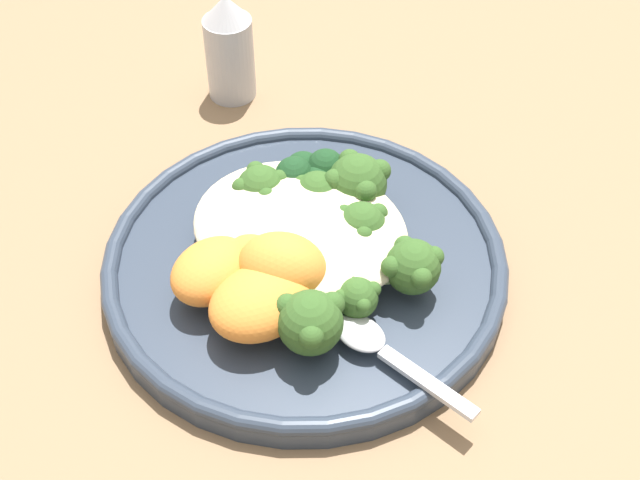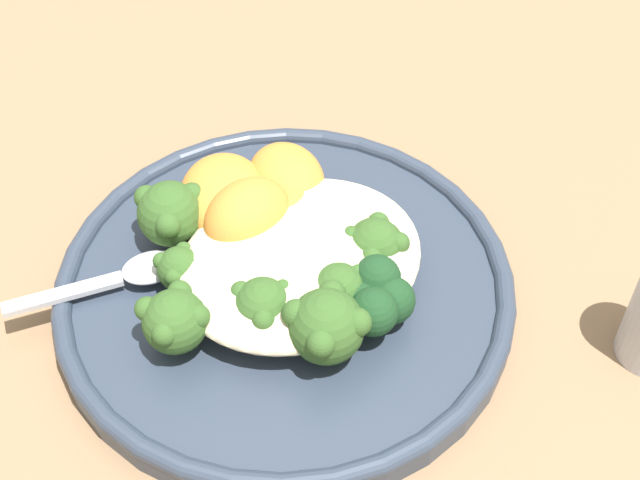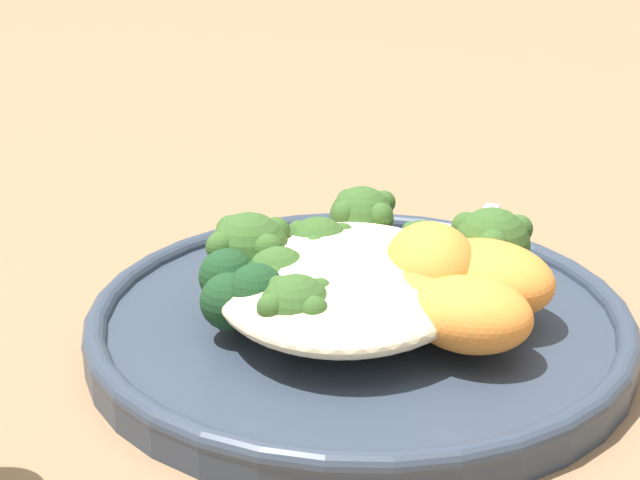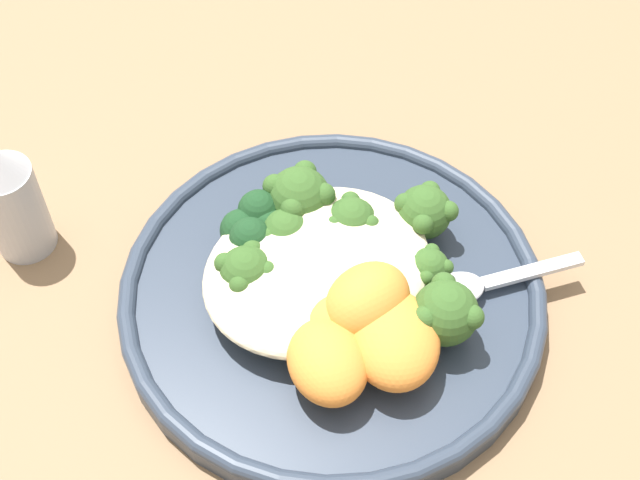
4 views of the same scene
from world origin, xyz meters
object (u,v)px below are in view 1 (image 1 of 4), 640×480
(spoon, at_px, (376,345))
(sweet_potato_chunk_2, at_px, (282,267))
(broccoli_stalk_6, at_px, (262,201))
(broccoli_stalk_2, at_px, (381,268))
(plate, at_px, (305,264))
(sweet_potato_chunk_1, at_px, (263,261))
(salt_shaker, at_px, (229,48))
(kale_tuft, at_px, (310,178))
(sweet_potato_chunk_0, at_px, (261,302))
(broccoli_stalk_1, at_px, (323,285))
(broccoli_stalk_0, at_px, (302,311))
(quinoa_mound, at_px, (300,227))
(broccoli_stalk_4, at_px, (343,196))
(broccoli_stalk_5, at_px, (302,215))
(broccoli_stalk_3, at_px, (343,234))
(sweet_potato_chunk_3, at_px, (212,271))

(spoon, bearing_deg, sweet_potato_chunk_2, -177.41)
(broccoli_stalk_6, bearing_deg, broccoli_stalk_2, -133.48)
(plate, distance_m, broccoli_stalk_2, 0.06)
(broccoli_stalk_2, relative_size, sweet_potato_chunk_2, 2.15)
(broccoli_stalk_6, relative_size, sweet_potato_chunk_1, 1.65)
(spoon, height_order, salt_shaker, salt_shaker)
(kale_tuft, xyz_separation_m, salt_shaker, (-0.13, 0.10, 0.01))
(sweet_potato_chunk_0, xyz_separation_m, spoon, (0.07, 0.01, -0.01))
(sweet_potato_chunk_0, distance_m, sweet_potato_chunk_2, 0.03)
(broccoli_stalk_1, distance_m, broccoli_stalk_2, 0.04)
(broccoli_stalk_0, bearing_deg, broccoli_stalk_1, 128.09)
(salt_shaker, bearing_deg, plate, -45.40)
(kale_tuft, bearing_deg, sweet_potato_chunk_2, -73.41)
(quinoa_mound, bearing_deg, broccoli_stalk_6, 165.10)
(broccoli_stalk_4, bearing_deg, sweet_potato_chunk_2, -165.69)
(broccoli_stalk_5, bearing_deg, broccoli_stalk_1, -135.56)
(broccoli_stalk_3, xyz_separation_m, broccoli_stalk_5, (-0.03, 0.00, -0.00))
(broccoli_stalk_3, bearing_deg, sweet_potato_chunk_0, -150.89)
(broccoli_stalk_5, distance_m, kale_tuft, 0.04)
(sweet_potato_chunk_3, bearing_deg, plate, 55.32)
(plate, xyz_separation_m, sweet_potato_chunk_2, (0.00, -0.03, 0.03))
(broccoli_stalk_4, bearing_deg, broccoli_stalk_6, 137.27)
(broccoli_stalk_5, xyz_separation_m, sweet_potato_chunk_1, (-0.00, -0.05, 0.00))
(plate, bearing_deg, broccoli_stalk_4, 81.93)
(quinoa_mound, relative_size, kale_tuft, 2.99)
(broccoli_stalk_4, distance_m, broccoli_stalk_5, 0.03)
(plate, height_order, salt_shaker, salt_shaker)
(broccoli_stalk_3, xyz_separation_m, kale_tuft, (-0.04, 0.04, 0.00))
(broccoli_stalk_5, height_order, spoon, broccoli_stalk_5)
(broccoli_stalk_0, relative_size, sweet_potato_chunk_3, 1.72)
(broccoli_stalk_0, xyz_separation_m, sweet_potato_chunk_0, (-0.03, -0.01, -0.00))
(broccoli_stalk_0, bearing_deg, sweet_potato_chunk_3, -145.63)
(broccoli_stalk_3, relative_size, salt_shaker, 0.93)
(sweet_potato_chunk_1, bearing_deg, broccoli_stalk_1, 3.82)
(broccoli_stalk_0, distance_m, sweet_potato_chunk_3, 0.07)
(broccoli_stalk_3, relative_size, sweet_potato_chunk_1, 1.52)
(broccoli_stalk_0, bearing_deg, broccoli_stalk_3, 133.03)
(kale_tuft, height_order, spoon, kale_tuft)
(sweet_potato_chunk_2, relative_size, kale_tuft, 1.16)
(broccoli_stalk_3, distance_m, sweet_potato_chunk_2, 0.05)
(broccoli_stalk_0, xyz_separation_m, broccoli_stalk_6, (-0.07, 0.07, -0.00))
(plate, xyz_separation_m, broccoli_stalk_0, (0.03, -0.06, 0.03))
(spoon, bearing_deg, broccoli_stalk_6, 164.97)
(broccoli_stalk_3, height_order, sweet_potato_chunk_1, broccoli_stalk_3)
(broccoli_stalk_2, height_order, broccoli_stalk_6, broccoli_stalk_2)
(broccoli_stalk_3, relative_size, broccoli_stalk_4, 0.70)
(broccoli_stalk_4, relative_size, sweet_potato_chunk_3, 2.11)
(broccoli_stalk_1, relative_size, sweet_potato_chunk_3, 1.90)
(broccoli_stalk_6, bearing_deg, plate, -144.90)
(plate, relative_size, sweet_potato_chunk_1, 4.84)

